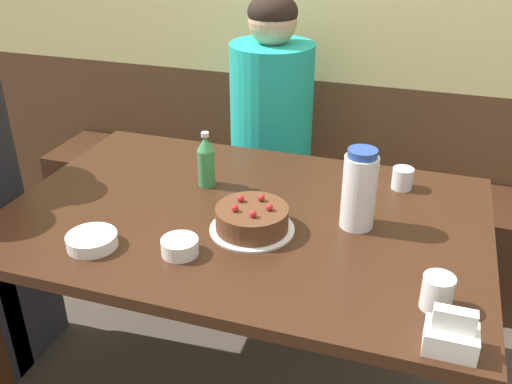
% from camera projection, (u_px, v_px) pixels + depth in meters
% --- Properties ---
extents(bench_seat, '(2.53, 0.38, 0.46)m').
position_uv_depth(bench_seat, '(304.00, 222.00, 2.65)').
color(bench_seat, '#381E11').
rests_on(bench_seat, ground_plane).
extents(dining_table, '(1.43, 0.95, 0.73)m').
position_uv_depth(dining_table, '(244.00, 236.00, 1.76)').
color(dining_table, '#381E11').
rests_on(dining_table, ground_plane).
extents(birthday_cake, '(0.24, 0.24, 0.09)m').
position_uv_depth(birthday_cake, '(252.00, 219.00, 1.62)').
color(birthday_cake, white).
rests_on(birthday_cake, dining_table).
extents(water_pitcher, '(0.10, 0.10, 0.24)m').
position_uv_depth(water_pitcher, '(359.00, 190.00, 1.60)').
color(water_pitcher, white).
rests_on(water_pitcher, dining_table).
extents(soju_bottle, '(0.06, 0.06, 0.19)m').
position_uv_depth(soju_bottle, '(206.00, 161.00, 1.85)').
color(soju_bottle, '#388E4C').
rests_on(soju_bottle, dining_table).
extents(napkin_holder, '(0.11, 0.08, 0.11)m').
position_uv_depth(napkin_holder, '(451.00, 335.00, 1.19)').
color(napkin_holder, white).
rests_on(napkin_holder, dining_table).
extents(bowl_soup_white, '(0.14, 0.14, 0.04)m').
position_uv_depth(bowl_soup_white, '(92.00, 241.00, 1.55)').
color(bowl_soup_white, white).
rests_on(bowl_soup_white, dining_table).
extents(bowl_rice_small, '(0.10, 0.10, 0.04)m').
position_uv_depth(bowl_rice_small, '(180.00, 246.00, 1.52)').
color(bowl_rice_small, white).
rests_on(bowl_rice_small, dining_table).
extents(glass_water_tall, '(0.07, 0.07, 0.07)m').
position_uv_depth(glass_water_tall, '(402.00, 178.00, 1.85)').
color(glass_water_tall, silver).
rests_on(glass_water_tall, dining_table).
extents(glass_tumbler_short, '(0.07, 0.07, 0.08)m').
position_uv_depth(glass_tumbler_short, '(437.00, 292.00, 1.31)').
color(glass_tumbler_short, silver).
rests_on(glass_tumbler_short, dining_table).
extents(person_grey_tee, '(0.34, 0.34, 1.26)m').
position_uv_depth(person_grey_tee, '(271.00, 152.00, 2.43)').
color(person_grey_tee, '#33333D').
rests_on(person_grey_tee, ground_plane).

